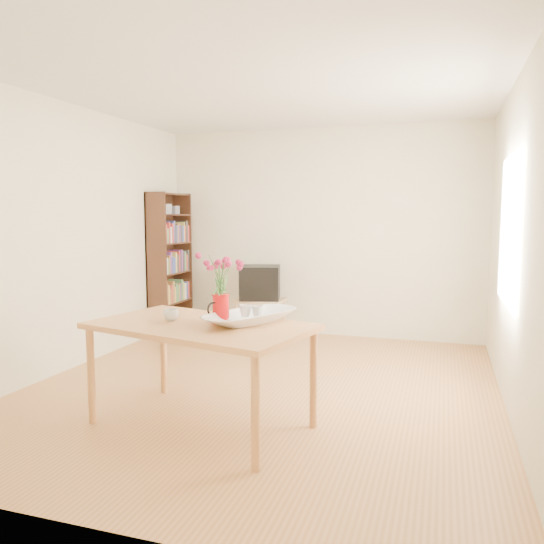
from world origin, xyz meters
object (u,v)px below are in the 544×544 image
(table, at_px, (201,334))
(television, at_px, (260,282))
(pitcher, at_px, (221,310))
(mug, at_px, (171,315))
(bowl, at_px, (251,290))

(table, relative_size, television, 2.95)
(pitcher, relative_size, mug, 1.90)
(pitcher, height_order, mug, pitcher)
(table, height_order, mug, mug)
(table, xyz_separation_m, television, (-0.56, 2.90, -0.00))
(mug, distance_m, television, 2.90)
(mug, bearing_deg, pitcher, -175.80)
(bowl, xyz_separation_m, television, (-0.89, 2.77, -0.32))
(mug, relative_size, bowl, 0.22)
(pitcher, bearing_deg, mug, -146.55)
(bowl, height_order, television, bowl)
(pitcher, relative_size, bowl, 0.41)
(mug, xyz_separation_m, television, (-0.31, 2.88, -0.12))
(television, bearing_deg, mug, -98.16)
(pitcher, bearing_deg, table, -123.93)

